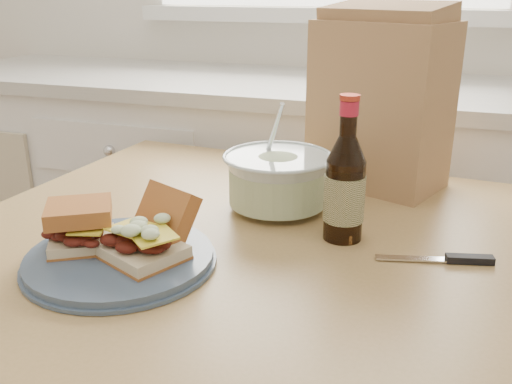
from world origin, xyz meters
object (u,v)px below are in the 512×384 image
(plate, at_px, (120,259))
(paper_bag, at_px, (381,106))
(beer_bottle, at_px, (345,187))
(dining_table, at_px, (226,293))
(coleslaw_bowl, at_px, (278,183))

(plate, distance_m, paper_bag, 0.64)
(beer_bottle, bearing_deg, dining_table, -158.59)
(plate, bearing_deg, paper_bag, 57.82)
(plate, height_order, paper_bag, paper_bag)
(plate, relative_size, paper_bag, 0.85)
(dining_table, relative_size, plate, 3.57)
(coleslaw_bowl, bearing_deg, paper_bag, 53.55)
(beer_bottle, distance_m, paper_bag, 0.32)
(plate, height_order, beer_bottle, beer_bottle)
(coleslaw_bowl, xyz_separation_m, beer_bottle, (0.15, -0.09, 0.04))
(plate, bearing_deg, coleslaw_bowl, 61.15)
(dining_table, xyz_separation_m, coleslaw_bowl, (0.05, 0.14, 0.17))
(dining_table, xyz_separation_m, beer_bottle, (0.20, 0.05, 0.21))
(coleslaw_bowl, bearing_deg, plate, -118.85)
(paper_bag, bearing_deg, plate, -101.27)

